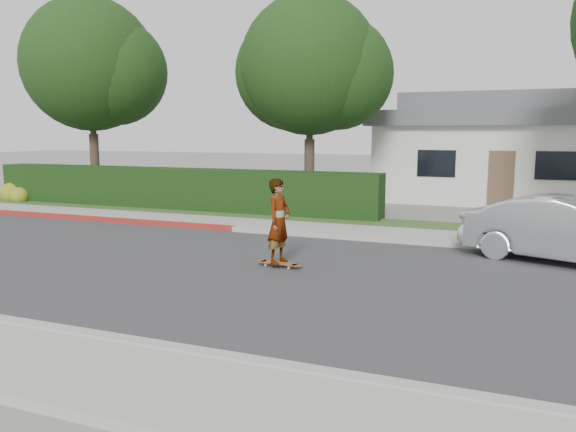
# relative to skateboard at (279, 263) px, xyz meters

# --- Properties ---
(ground) EXTENTS (120.00, 120.00, 0.00)m
(ground) POSITION_rel_skateboard_xyz_m (-3.81, -0.66, -0.09)
(ground) COLOR slate
(ground) RESTS_ON ground
(road) EXTENTS (60.00, 8.00, 0.01)m
(road) POSITION_rel_skateboard_xyz_m (-3.81, -0.66, -0.08)
(road) COLOR #2D2D30
(road) RESTS_ON ground
(curb_far) EXTENTS (60.00, 0.20, 0.15)m
(curb_far) POSITION_rel_skateboard_xyz_m (-3.81, 3.44, -0.01)
(curb_far) COLOR #9E9E99
(curb_far) RESTS_ON ground
(curb_red_section) EXTENTS (12.00, 0.21, 0.15)m
(curb_red_section) POSITION_rel_skateboard_xyz_m (-8.81, 3.44, -0.01)
(curb_red_section) COLOR maroon
(curb_red_section) RESTS_ON ground
(sidewalk_far) EXTENTS (60.00, 1.60, 0.12)m
(sidewalk_far) POSITION_rel_skateboard_xyz_m (-3.81, 4.34, -0.03)
(sidewalk_far) COLOR gray
(sidewalk_far) RESTS_ON ground
(planting_strip) EXTENTS (60.00, 1.60, 0.10)m
(planting_strip) POSITION_rel_skateboard_xyz_m (-3.81, 5.94, -0.04)
(planting_strip) COLOR #2D4C1E
(planting_strip) RESTS_ON ground
(hedge) EXTENTS (15.00, 1.00, 1.50)m
(hedge) POSITION_rel_skateboard_xyz_m (-6.81, 6.54, 0.66)
(hedge) COLOR black
(hedge) RESTS_ON ground
(flowering_shrub) EXTENTS (1.40, 1.00, 0.90)m
(flowering_shrub) POSITION_rel_skateboard_xyz_m (-13.82, 6.08, 0.25)
(flowering_shrub) COLOR #2D4C19
(flowering_shrub) RESTS_ON ground
(tree_left) EXTENTS (5.99, 5.21, 8.00)m
(tree_left) POSITION_rel_skateboard_xyz_m (-11.32, 8.03, 5.18)
(tree_left) COLOR #33261C
(tree_left) RESTS_ON ground
(tree_center) EXTENTS (5.66, 4.84, 7.44)m
(tree_center) POSITION_rel_skateboard_xyz_m (-2.32, 8.53, 4.82)
(tree_center) COLOR #33261C
(tree_center) RESTS_ON ground
(house) EXTENTS (10.60, 8.60, 4.30)m
(house) POSITION_rel_skateboard_xyz_m (4.19, 15.34, 2.01)
(house) COLOR beige
(house) RESTS_ON ground
(skateboard) EXTENTS (1.02, 0.31, 0.09)m
(skateboard) POSITION_rel_skateboard_xyz_m (0.00, 0.00, 0.00)
(skateboard) COLOR #D17939
(skateboard) RESTS_ON ground
(skateboarder) EXTENTS (0.50, 0.68, 1.72)m
(skateboarder) POSITION_rel_skateboard_xyz_m (0.00, 0.00, 0.88)
(skateboarder) COLOR white
(skateboarder) RESTS_ON skateboard
(car_silver) EXTENTS (4.49, 2.78, 1.40)m
(car_silver) POSITION_rel_skateboard_xyz_m (5.51, 2.59, 0.61)
(car_silver) COLOR silver
(car_silver) RESTS_ON ground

